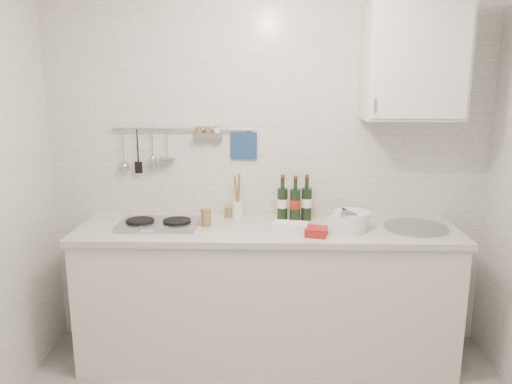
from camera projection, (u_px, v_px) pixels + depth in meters
back_wall at (267, 169)px, 3.43m from camera, size 3.00×0.02×2.50m
counter at (267, 297)px, 3.32m from camera, size 2.44×0.64×0.96m
wall_rail at (179, 143)px, 3.37m from camera, size 0.98×0.09×0.34m
wall_cabinet at (413, 63)px, 3.07m from camera, size 0.60×0.38×0.70m
plate_stack_hob at (151, 226)px, 3.19m from camera, size 0.27×0.27×0.02m
plate_stack_sink at (349, 221)px, 3.15m from camera, size 0.30×0.28×0.12m
wine_bottles at (295, 198)px, 3.32m from camera, size 0.24×0.11×0.31m
butter_dish at (290, 228)px, 3.09m from camera, size 0.23×0.15×0.07m
strawberry_punnet at (316, 232)px, 3.03m from camera, size 0.15×0.15×0.05m
utensil_crock at (238, 208)px, 3.41m from camera, size 0.07×0.07×0.31m
jar_a at (229, 211)px, 3.43m from camera, size 0.06×0.06×0.08m
jar_b at (354, 214)px, 3.36m from camera, size 0.07×0.07×0.08m
jar_c at (337, 216)px, 3.31m from camera, size 0.07×0.07×0.08m
jar_d at (206, 217)px, 3.22m from camera, size 0.07×0.07×0.12m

